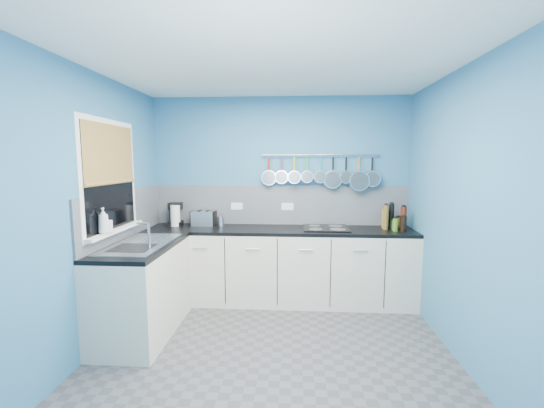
# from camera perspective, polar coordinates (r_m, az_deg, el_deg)

# --- Properties ---
(floor) EXTENTS (3.20, 3.00, 0.02)m
(floor) POSITION_cam_1_polar(r_m,az_deg,el_deg) (3.45, 0.01, -22.89)
(floor) COLOR #47474C
(floor) RESTS_ON ground
(ceiling) EXTENTS (3.20, 3.00, 0.02)m
(ceiling) POSITION_cam_1_polar(r_m,az_deg,el_deg) (3.10, 0.01, 21.99)
(ceiling) COLOR white
(ceiling) RESTS_ON ground
(wall_back) EXTENTS (3.20, 0.02, 2.50)m
(wall_back) POSITION_cam_1_polar(r_m,az_deg,el_deg) (4.52, 1.27, 1.15)
(wall_back) COLOR teal
(wall_back) RESTS_ON ground
(wall_front) EXTENTS (3.20, 0.02, 2.50)m
(wall_front) POSITION_cam_1_polar(r_m,az_deg,el_deg) (1.56, -3.70, -10.07)
(wall_front) COLOR teal
(wall_front) RESTS_ON ground
(wall_left) EXTENTS (0.02, 3.00, 2.50)m
(wall_left) POSITION_cam_1_polar(r_m,az_deg,el_deg) (3.52, -27.16, -1.27)
(wall_left) COLOR teal
(wall_left) RESTS_ON ground
(wall_right) EXTENTS (0.02, 3.00, 2.50)m
(wall_right) POSITION_cam_1_polar(r_m,az_deg,el_deg) (3.33, 28.83, -1.78)
(wall_right) COLOR teal
(wall_right) RESTS_ON ground
(backsplash_back) EXTENTS (3.20, 0.02, 0.50)m
(backsplash_back) POSITION_cam_1_polar(r_m,az_deg,el_deg) (4.51, 1.25, -0.14)
(backsplash_back) COLOR gray
(backsplash_back) RESTS_ON wall_back
(backsplash_left) EXTENTS (0.02, 1.80, 0.50)m
(backsplash_left) POSITION_cam_1_polar(r_m,az_deg,el_deg) (4.04, -22.47, -1.49)
(backsplash_left) COLOR gray
(backsplash_left) RESTS_ON wall_left
(cabinet_run_back) EXTENTS (3.20, 0.60, 0.86)m
(cabinet_run_back) POSITION_cam_1_polar(r_m,az_deg,el_deg) (4.38, 1.06, -10.00)
(cabinet_run_back) COLOR beige
(cabinet_run_back) RESTS_ON ground
(worktop_back) EXTENTS (3.20, 0.60, 0.04)m
(worktop_back) POSITION_cam_1_polar(r_m,az_deg,el_deg) (4.27, 1.07, -4.21)
(worktop_back) COLOR black
(worktop_back) RESTS_ON cabinet_run_back
(cabinet_run_left) EXTENTS (0.60, 1.20, 0.86)m
(cabinet_run_left) POSITION_cam_1_polar(r_m,az_deg,el_deg) (3.83, -20.01, -12.95)
(cabinet_run_left) COLOR beige
(cabinet_run_left) RESTS_ON ground
(worktop_left) EXTENTS (0.60, 1.20, 0.04)m
(worktop_left) POSITION_cam_1_polar(r_m,az_deg,el_deg) (3.70, -20.30, -6.38)
(worktop_left) COLOR black
(worktop_left) RESTS_ON cabinet_run_left
(window_frame) EXTENTS (0.01, 1.00, 1.10)m
(window_frame) POSITION_cam_1_polar(r_m,az_deg,el_deg) (3.74, -24.60, 3.93)
(window_frame) COLOR white
(window_frame) RESTS_ON wall_left
(window_glass) EXTENTS (0.01, 0.90, 1.00)m
(window_glass) POSITION_cam_1_polar(r_m,az_deg,el_deg) (3.73, -24.53, 3.93)
(window_glass) COLOR black
(window_glass) RESTS_ON wall_left
(bamboo_blind) EXTENTS (0.01, 0.90, 0.55)m
(bamboo_blind) POSITION_cam_1_polar(r_m,az_deg,el_deg) (3.73, -24.59, 7.38)
(bamboo_blind) COLOR olive
(bamboo_blind) RESTS_ON wall_left
(window_sill) EXTENTS (0.10, 0.98, 0.03)m
(window_sill) POSITION_cam_1_polar(r_m,az_deg,el_deg) (3.78, -23.87, -3.88)
(window_sill) COLOR white
(window_sill) RESTS_ON wall_left
(sink_unit) EXTENTS (0.50, 0.95, 0.01)m
(sink_unit) POSITION_cam_1_polar(r_m,az_deg,el_deg) (3.70, -20.32, -6.02)
(sink_unit) COLOR silver
(sink_unit) RESTS_ON worktop_left
(mixer_tap) EXTENTS (0.12, 0.08, 0.26)m
(mixer_tap) POSITION_cam_1_polar(r_m,az_deg,el_deg) (3.45, -19.19, -4.75)
(mixer_tap) COLOR silver
(mixer_tap) RESTS_ON worktop_left
(socket_left) EXTENTS (0.15, 0.01, 0.09)m
(socket_left) POSITION_cam_1_polar(r_m,az_deg,el_deg) (4.56, -5.68, -0.35)
(socket_left) COLOR white
(socket_left) RESTS_ON backsplash_back
(socket_right) EXTENTS (0.15, 0.01, 0.09)m
(socket_right) POSITION_cam_1_polar(r_m,az_deg,el_deg) (4.50, 2.52, -0.42)
(socket_right) COLOR white
(socket_right) RESTS_ON backsplash_back
(pot_rail) EXTENTS (1.45, 0.02, 0.02)m
(pot_rail) POSITION_cam_1_polar(r_m,az_deg,el_deg) (4.45, 7.76, 7.83)
(pot_rail) COLOR silver
(pot_rail) RESTS_ON wall_back
(soap_bottle_a) EXTENTS (0.11, 0.11, 0.24)m
(soap_bottle_a) POSITION_cam_1_polar(r_m,az_deg,el_deg) (3.54, -25.49, -2.45)
(soap_bottle_a) COLOR white
(soap_bottle_a) RESTS_ON window_sill
(soap_bottle_b) EXTENTS (0.09, 0.09, 0.17)m
(soap_bottle_b) POSITION_cam_1_polar(r_m,az_deg,el_deg) (3.58, -25.12, -2.87)
(soap_bottle_b) COLOR white
(soap_bottle_b) RESTS_ON window_sill
(paper_towel) EXTENTS (0.14, 0.14, 0.26)m
(paper_towel) POSITION_cam_1_polar(r_m,az_deg,el_deg) (4.56, -15.28, -1.81)
(paper_towel) COLOR white
(paper_towel) RESTS_ON worktop_back
(coffee_maker) EXTENTS (0.17, 0.19, 0.29)m
(coffee_maker) POSITION_cam_1_polar(r_m,az_deg,el_deg) (4.61, -15.32, -1.57)
(coffee_maker) COLOR black
(coffee_maker) RESTS_ON worktop_back
(toaster) EXTENTS (0.29, 0.17, 0.18)m
(toaster) POSITION_cam_1_polar(r_m,az_deg,el_deg) (4.52, -10.95, -2.28)
(toaster) COLOR silver
(toaster) RESTS_ON worktop_back
(canister) EXTENTS (0.10, 0.10, 0.12)m
(canister) POSITION_cam_1_polar(r_m,az_deg,el_deg) (4.46, -8.24, -2.75)
(canister) COLOR silver
(canister) RESTS_ON worktop_back
(hob) EXTENTS (0.54, 0.47, 0.01)m
(hob) POSITION_cam_1_polar(r_m,az_deg,el_deg) (4.31, 8.67, -3.84)
(hob) COLOR black
(hob) RESTS_ON worktop_back
(pan_0) EXTENTS (0.19, 0.06, 0.38)m
(pan_0) POSITION_cam_1_polar(r_m,az_deg,el_deg) (4.44, -0.51, 5.47)
(pan_0) COLOR silver
(pan_0) RESTS_ON pot_rail
(pan_1) EXTENTS (0.17, 0.06, 0.36)m
(pan_1) POSITION_cam_1_polar(r_m,az_deg,el_deg) (4.43, 1.55, 5.59)
(pan_1) COLOR silver
(pan_1) RESTS_ON pot_rail
(pan_2) EXTENTS (0.16, 0.11, 0.35)m
(pan_2) POSITION_cam_1_polar(r_m,az_deg,el_deg) (4.43, 3.61, 5.60)
(pan_2) COLOR silver
(pan_2) RESTS_ON pot_rail
(pan_3) EXTENTS (0.15, 0.07, 0.34)m
(pan_3) POSITION_cam_1_polar(r_m,az_deg,el_deg) (4.43, 5.68, 5.64)
(pan_3) COLOR silver
(pan_3) RESTS_ON pot_rail
(pan_4) EXTENTS (0.16, 0.08, 0.35)m
(pan_4) POSITION_cam_1_polar(r_m,az_deg,el_deg) (4.44, 7.73, 5.60)
(pan_4) COLOR silver
(pan_4) RESTS_ON pot_rail
(pan_5) EXTENTS (0.22, 0.06, 0.41)m
(pan_5) POSITION_cam_1_polar(r_m,az_deg,el_deg) (4.45, 9.77, 5.14)
(pan_5) COLOR silver
(pan_5) RESTS_ON pot_rail
(pan_6) EXTENTS (0.16, 0.08, 0.35)m
(pan_6) POSITION_cam_1_polar(r_m,az_deg,el_deg) (4.47, 11.82, 5.51)
(pan_6) COLOR silver
(pan_6) RESTS_ON pot_rail
(pan_7) EXTENTS (0.25, 0.09, 0.44)m
(pan_7) POSITION_cam_1_polar(r_m,az_deg,el_deg) (4.50, 13.81, 4.88)
(pan_7) COLOR silver
(pan_7) RESTS_ON pot_rail
(pan_8) EXTENTS (0.20, 0.08, 0.39)m
(pan_8) POSITION_cam_1_polar(r_m,az_deg,el_deg) (4.53, 15.81, 5.16)
(pan_8) COLOR silver
(pan_8) RESTS_ON pot_rail
(condiment_0) EXTENTS (0.07, 0.07, 0.13)m
(condiment_0) POSITION_cam_1_polar(r_m,az_deg,el_deg) (4.54, 19.61, -2.85)
(condiment_0) COLOR brown
(condiment_0) RESTS_ON worktop_back
(condiment_1) EXTENTS (0.06, 0.06, 0.29)m
(condiment_1) POSITION_cam_1_polar(r_m,az_deg,el_deg) (4.50, 18.65, -1.84)
(condiment_1) COLOR black
(condiment_1) RESTS_ON worktop_back
(condiment_2) EXTENTS (0.06, 0.06, 0.24)m
(condiment_2) POSITION_cam_1_polar(r_m,az_deg,el_deg) (4.48, 17.66, -2.22)
(condiment_2) COLOR olive
(condiment_2) RESTS_ON worktop_back
(condiment_3) EXTENTS (0.07, 0.07, 0.27)m
(condiment_3) POSITION_cam_1_polar(r_m,az_deg,el_deg) (4.44, 20.37, -2.16)
(condiment_3) COLOR #4C190C
(condiment_3) RESTS_ON worktop_back
(condiment_4) EXTENTS (0.05, 0.05, 0.11)m
(condiment_4) POSITION_cam_1_polar(r_m,az_deg,el_deg) (4.41, 19.02, -3.21)
(condiment_4) COLOR #265919
(condiment_4) RESTS_ON worktop_back
(condiment_5) EXTENTS (0.06, 0.06, 0.29)m
(condiment_5) POSITION_cam_1_polar(r_m,az_deg,el_deg) (4.40, 17.84, -2.05)
(condiment_5) COLOR brown
(condiment_5) RESTS_ON worktop_back
(condiment_6) EXTENTS (0.07, 0.07, 0.17)m
(condiment_6) POSITION_cam_1_polar(r_m,az_deg,el_deg) (4.35, 20.36, -3.07)
(condiment_6) COLOR black
(condiment_6) RESTS_ON worktop_back
(condiment_7) EXTENTS (0.06, 0.06, 0.15)m
(condiment_7) POSITION_cam_1_polar(r_m,az_deg,el_deg) (4.33, 19.26, -3.18)
(condiment_7) COLOR #3F721E
(condiment_7) RESTS_ON worktop_back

